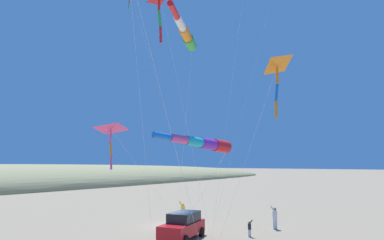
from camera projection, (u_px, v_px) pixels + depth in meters
name	position (u px, v px, depth m)	size (l,w,h in m)	color
ground_plane	(173.00, 226.00, 28.74)	(600.00, 600.00, 0.00)	gray
parked_car	(183.00, 225.00, 23.80)	(2.92, 4.63, 1.85)	red
person_adult_flyer	(275.00, 216.00, 27.33)	(0.68, 0.62, 1.91)	silver
person_child_green_jacket	(250.00, 228.00, 24.47)	(0.44, 0.39, 1.23)	silver
person_child_grey_jacket	(183.00, 210.00, 30.93)	(0.67, 0.64, 1.86)	#3D7F51
kite_delta_long_streamer_right	(111.00, 129.00, 20.73)	(3.86, 11.46, 7.93)	#EF4C93
kite_windsock_checkered_midright	(186.00, 34.00, 23.86)	(11.28, 13.92, 15.07)	green
kite_windsock_magenta_far_left	(204.00, 143.00, 13.99)	(7.61, 9.06, 6.54)	red
kite_delta_long_streamer_left	(276.00, 66.00, 18.73)	(6.25, 3.13, 11.41)	orange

